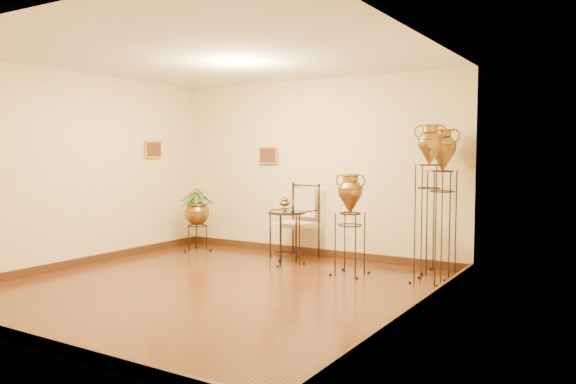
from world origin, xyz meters
The scene contains 8 objects.
ground centered at (0.00, 0.00, 0.00)m, with size 5.00×5.00×0.00m, color brown.
room_shell centered at (-0.01, 0.01, 1.73)m, with size 5.02×5.02×2.81m.
amphora_tall centered at (2.15, 1.58, 1.03)m, with size 0.52×0.52×2.02m.
amphora_mid centered at (2.15, 2.15, 1.00)m, with size 0.51×0.51×1.99m.
amphora_short centered at (1.11, 1.48, 0.69)m, with size 0.52×0.52×1.39m.
planter_urn centered at (-1.90, 1.87, 0.68)m, with size 0.66×0.66×1.23m.
armchair centered at (-0.15, 2.15, 0.58)m, with size 0.76×0.73×1.15m.
side_table centered at (0.02, 1.65, 0.41)m, with size 0.57×0.57×0.99m.
Camera 1 is at (4.31, -5.31, 1.64)m, focal length 35.00 mm.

